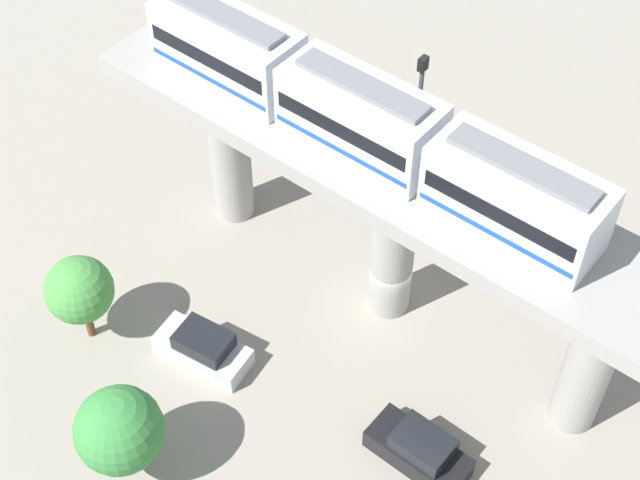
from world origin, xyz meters
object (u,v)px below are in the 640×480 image
object	(u,v)px
parked_car_black	(419,450)
signal_post	(414,151)
train	(360,117)
tree_far_corner	(79,290)
parked_car_silver	(203,348)
tree_near_viaduct	(119,430)

from	to	relation	value
parked_car_black	signal_post	size ratio (longest dim) A/B	0.38
train	tree_far_corner	bearing A→B (deg)	-37.05
parked_car_silver	parked_car_black	size ratio (longest dim) A/B	1.05
parked_car_silver	tree_near_viaduct	world-z (taller)	tree_near_viaduct
parked_car_silver	tree_far_corner	size ratio (longest dim) A/B	0.96
parked_car_black	tree_far_corner	distance (m)	15.57
parked_car_black	tree_near_viaduct	distance (m)	11.70
train	signal_post	bearing A→B (deg)	171.49
parked_car_silver	tree_near_viaduct	size ratio (longest dim) A/B	0.93
train	parked_car_black	distance (m)	13.32
tree_near_viaduct	signal_post	size ratio (longest dim) A/B	0.43
signal_post	tree_near_viaduct	bearing A→B (deg)	-5.44
signal_post	tree_far_corner	bearing A→B (deg)	-30.84
parked_car_silver	parked_car_black	world-z (taller)	same
train	parked_car_silver	xyz separation A→B (m)	(7.46, -2.46, -9.35)
parked_car_silver	signal_post	distance (m)	12.48
parked_car_black	tree_far_corner	bearing A→B (deg)	-74.58
parked_car_silver	tree_far_corner	bearing A→B (deg)	-73.93
parked_car_silver	signal_post	size ratio (longest dim) A/B	0.40
train	parked_car_black	xyz separation A→B (m)	(5.68, 7.60, -9.35)
tree_far_corner	tree_near_viaduct	bearing A→B (deg)	60.12
train	parked_car_silver	world-z (taller)	train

